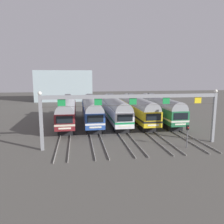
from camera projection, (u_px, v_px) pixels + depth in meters
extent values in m
plane|color=#4C4944|center=(115.00, 123.00, 41.36)|extent=(160.00, 160.00, 0.00)
cube|color=gray|center=(67.00, 110.00, 56.51)|extent=(0.07, 70.00, 0.15)
cube|color=gray|center=(73.00, 110.00, 56.73)|extent=(0.07, 70.00, 0.15)
cube|color=gray|center=(84.00, 109.00, 57.16)|extent=(0.07, 70.00, 0.15)
cube|color=gray|center=(90.00, 109.00, 57.38)|extent=(0.07, 70.00, 0.15)
cube|color=gray|center=(101.00, 109.00, 57.81)|extent=(0.07, 70.00, 0.15)
cube|color=gray|center=(106.00, 109.00, 58.03)|extent=(0.07, 70.00, 0.15)
cube|color=gray|center=(117.00, 109.00, 58.46)|extent=(0.07, 70.00, 0.15)
cube|color=gray|center=(123.00, 109.00, 58.68)|extent=(0.07, 70.00, 0.15)
cube|color=gray|center=(133.00, 108.00, 59.11)|extent=(0.07, 70.00, 0.15)
cube|color=gray|center=(138.00, 108.00, 59.33)|extent=(0.07, 70.00, 0.15)
cube|color=maroon|center=(67.00, 112.00, 39.70)|extent=(2.85, 18.00, 2.35)
cube|color=beige|center=(67.00, 114.00, 39.75)|extent=(2.88, 18.02, 0.28)
cylinder|color=gray|center=(67.00, 106.00, 39.50)|extent=(2.74, 17.64, 2.74)
cube|color=black|center=(64.00, 120.00, 30.83)|extent=(2.28, 0.06, 1.03)
cube|color=silver|center=(65.00, 128.00, 31.03)|extent=(1.71, 0.05, 0.24)
cube|color=black|center=(66.00, 130.00, 33.83)|extent=(2.28, 2.60, 1.05)
cube|color=black|center=(69.00, 116.00, 46.12)|extent=(2.28, 2.60, 1.05)
cube|color=#4C4C51|center=(68.00, 95.00, 44.16)|extent=(1.10, 1.10, 0.20)
cube|color=#284C9E|center=(91.00, 112.00, 40.35)|extent=(2.85, 18.00, 2.35)
cube|color=white|center=(91.00, 114.00, 40.40)|extent=(2.88, 18.02, 0.28)
cylinder|color=gray|center=(91.00, 105.00, 40.15)|extent=(2.74, 17.64, 2.74)
cube|color=black|center=(95.00, 119.00, 31.48)|extent=(2.28, 0.06, 1.03)
cube|color=silver|center=(95.00, 127.00, 31.68)|extent=(1.71, 0.05, 0.24)
cube|color=black|center=(94.00, 129.00, 34.48)|extent=(2.28, 2.60, 1.05)
cube|color=black|center=(90.00, 115.00, 46.77)|extent=(2.28, 2.60, 1.05)
cube|color=#4C4C51|center=(90.00, 94.00, 44.81)|extent=(1.10, 1.10, 0.20)
cube|color=white|center=(115.00, 111.00, 41.00)|extent=(2.85, 18.00, 2.35)
cube|color=#198C4C|center=(115.00, 113.00, 41.05)|extent=(2.88, 18.02, 0.28)
cylinder|color=gray|center=(115.00, 105.00, 40.80)|extent=(2.74, 17.64, 2.74)
cube|color=black|center=(125.00, 118.00, 32.13)|extent=(2.28, 0.06, 1.03)
cube|color=silver|center=(125.00, 126.00, 32.33)|extent=(1.71, 0.05, 0.24)
cube|color=black|center=(121.00, 128.00, 35.13)|extent=(2.28, 2.60, 1.05)
cube|color=black|center=(110.00, 114.00, 47.42)|extent=(2.28, 2.60, 1.05)
cube|color=#4C4C51|center=(111.00, 94.00, 45.46)|extent=(1.10, 1.10, 0.20)
cube|color=gold|center=(137.00, 111.00, 41.65)|extent=(2.85, 18.00, 2.35)
cube|color=black|center=(137.00, 113.00, 41.70)|extent=(2.88, 18.02, 0.28)
cylinder|color=gray|center=(137.00, 104.00, 41.45)|extent=(2.74, 17.64, 2.74)
cube|color=black|center=(153.00, 117.00, 32.78)|extent=(2.28, 0.06, 1.03)
cube|color=silver|center=(153.00, 125.00, 32.98)|extent=(1.71, 0.05, 0.24)
cube|color=black|center=(147.00, 127.00, 35.78)|extent=(2.28, 2.60, 1.05)
cube|color=black|center=(129.00, 114.00, 48.07)|extent=(2.28, 2.60, 1.05)
cube|color=#4C4C51|center=(131.00, 94.00, 46.11)|extent=(1.10, 1.10, 0.20)
cube|color=#236B42|center=(159.00, 110.00, 42.30)|extent=(2.85, 18.00, 2.35)
cube|color=silver|center=(159.00, 112.00, 42.35)|extent=(2.88, 18.02, 0.28)
cylinder|color=gray|center=(159.00, 104.00, 42.10)|extent=(2.74, 17.64, 2.74)
cube|color=black|center=(181.00, 116.00, 33.43)|extent=(2.28, 0.06, 1.03)
cube|color=silver|center=(180.00, 124.00, 33.63)|extent=(1.71, 0.05, 0.24)
cube|color=black|center=(173.00, 126.00, 36.43)|extent=(2.28, 2.60, 1.05)
cube|color=black|center=(148.00, 113.00, 48.71)|extent=(2.28, 2.60, 1.05)
cube|color=#4C4C51|center=(151.00, 94.00, 46.76)|extent=(1.10, 1.10, 0.20)
cube|color=gray|center=(41.00, 123.00, 26.01)|extent=(0.36, 0.36, 6.50)
cube|color=gray|center=(214.00, 118.00, 29.33)|extent=(0.36, 0.36, 6.50)
cube|color=gray|center=(133.00, 96.00, 27.18)|extent=(21.89, 0.32, 0.44)
cube|color=#198C3F|center=(61.00, 103.00, 25.98)|extent=(0.90, 0.08, 0.80)
cube|color=#198C3F|center=(98.00, 102.00, 26.63)|extent=(0.90, 0.08, 0.80)
cube|color=#198C3F|center=(133.00, 101.00, 27.28)|extent=(0.90, 0.08, 0.80)
cube|color=#198C3F|center=(166.00, 101.00, 27.93)|extent=(0.90, 0.08, 0.80)
cube|color=yellow|center=(198.00, 100.00, 28.58)|extent=(0.90, 0.08, 0.80)
sphere|color=white|center=(40.00, 93.00, 25.43)|extent=(0.44, 0.44, 0.44)
sphere|color=white|center=(216.00, 91.00, 28.76)|extent=(0.44, 0.44, 0.44)
cylinder|color=#3F382D|center=(133.00, 105.00, 27.36)|extent=(21.89, 0.03, 0.03)
cylinder|color=#59595E|center=(187.00, 136.00, 27.22)|extent=(0.12, 0.12, 2.87)
cube|color=black|center=(188.00, 128.00, 27.04)|extent=(0.28, 0.24, 0.60)
sphere|color=red|center=(188.00, 128.00, 26.91)|extent=(0.18, 0.18, 0.18)
cube|color=#9EB2B7|center=(64.00, 86.00, 77.48)|extent=(18.88, 10.00, 10.31)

